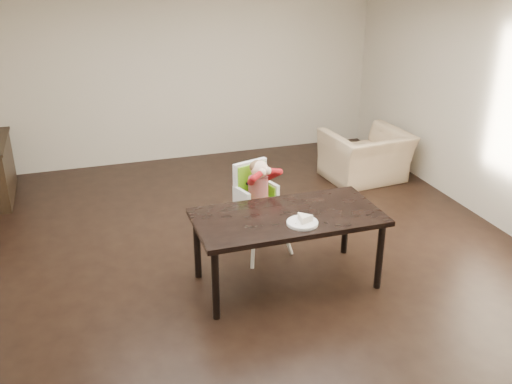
{
  "coord_description": "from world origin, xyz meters",
  "views": [
    {
      "loc": [
        -1.67,
        -5.04,
        3.12
      ],
      "look_at": [
        0.0,
        0.06,
        0.79
      ],
      "focal_mm": 40.0,
      "sensor_mm": 36.0,
      "label": 1
    }
  ],
  "objects": [
    {
      "name": "dining_table",
      "position": [
        0.15,
        -0.47,
        0.67
      ],
      "size": [
        1.8,
        0.9,
        0.75
      ],
      "color": "black",
      "rests_on": "ground"
    },
    {
      "name": "plate",
      "position": [
        0.21,
        -0.69,
        0.78
      ],
      "size": [
        0.31,
        0.31,
        0.08
      ],
      "rotation": [
        0.0,
        0.0,
        -0.07
      ],
      "color": "white",
      "rests_on": "dining_table"
    },
    {
      "name": "room_walls",
      "position": [
        0.0,
        0.0,
        1.86
      ],
      "size": [
        6.02,
        7.02,
        2.71
      ],
      "color": "beige",
      "rests_on": "ground"
    },
    {
      "name": "high_chair",
      "position": [
        0.07,
        0.24,
        0.76
      ],
      "size": [
        0.56,
        0.56,
        1.07
      ],
      "rotation": [
        0.0,
        0.0,
        0.3
      ],
      "color": "white",
      "rests_on": "ground"
    },
    {
      "name": "armchair",
      "position": [
        2.2,
        1.74,
        0.48
      ],
      "size": [
        1.16,
        0.81,
        0.96
      ],
      "primitive_type": "imported",
      "rotation": [
        0.0,
        0.0,
        3.23
      ],
      "color": "tan",
      "rests_on": "ground"
    },
    {
      "name": "ground",
      "position": [
        0.0,
        0.0,
        0.0
      ],
      "size": [
        7.0,
        7.0,
        0.0
      ],
      "primitive_type": "plane",
      "color": "black",
      "rests_on": "ground"
    }
  ]
}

